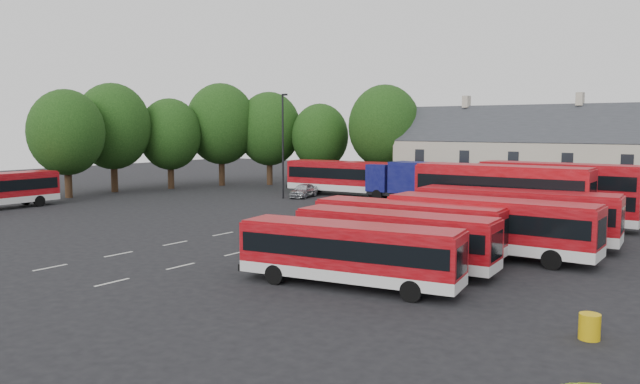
% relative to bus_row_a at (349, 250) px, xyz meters
% --- Properties ---
extents(ground, '(140.00, 140.00, 0.00)m').
position_rel_bus_row_a_xyz_m(ground, '(-14.04, 8.48, -1.66)').
color(ground, black).
rests_on(ground, ground).
extents(lane_markings, '(5.15, 33.80, 0.01)m').
position_rel_bus_row_a_xyz_m(lane_markings, '(-11.54, 10.48, -1.66)').
color(lane_markings, beige).
rests_on(lane_markings, ground).
extents(treeline, '(29.92, 32.59, 12.01)m').
position_rel_bus_row_a_xyz_m(treeline, '(-34.78, 27.84, 5.02)').
color(treeline, black).
rests_on(treeline, ground).
extents(terrace_houses, '(35.70, 7.13, 10.06)m').
position_rel_bus_row_a_xyz_m(terrace_houses, '(-0.04, 38.48, 2.20)').
color(terrace_houses, beige).
rests_on(terrace_houses, ground).
extents(bus_row_a, '(10.03, 3.81, 2.77)m').
position_rel_bus_row_a_xyz_m(bus_row_a, '(0.00, 0.00, 0.00)').
color(bus_row_a, silver).
rests_on(bus_row_a, ground).
extents(bus_row_b, '(10.09, 3.09, 2.81)m').
position_rel_bus_row_a_xyz_m(bus_row_b, '(-0.04, 4.03, 0.02)').
color(bus_row_b, silver).
rests_on(bus_row_b, ground).
extents(bus_row_c, '(10.43, 3.13, 2.91)m').
position_rel_bus_row_a_xyz_m(bus_row_c, '(-1.03, 7.31, 0.08)').
color(bus_row_c, silver).
rests_on(bus_row_c, ground).
extents(bus_row_d, '(11.09, 2.74, 3.13)m').
position_rel_bus_row_a_xyz_m(bus_row_d, '(2.61, 9.64, 0.21)').
color(bus_row_d, silver).
rests_on(bus_row_d, ground).
extents(bus_row_e, '(11.62, 3.70, 3.23)m').
position_rel_bus_row_a_xyz_m(bus_row_e, '(2.52, 13.91, 0.28)').
color(bus_row_e, silver).
rests_on(bus_row_e, ground).
extents(bus_dd_south, '(11.02, 2.84, 4.49)m').
position_rel_bus_row_a_xyz_m(bus_dd_south, '(0.65, 16.68, 0.89)').
color(bus_dd_south, silver).
rests_on(bus_dd_south, ground).
extents(bus_dd_north, '(10.83, 2.74, 4.42)m').
position_rel_bus_row_a_xyz_m(bus_dd_north, '(2.63, 22.34, 0.85)').
color(bus_dd_north, silver).
rests_on(bus_dd_north, ground).
extents(bus_north, '(12.39, 3.56, 3.46)m').
position_rel_bus_row_a_xyz_m(bus_north, '(-20.17, 29.90, 0.42)').
color(bus_north, silver).
rests_on(bus_north, ground).
extents(box_truck, '(8.52, 2.81, 3.71)m').
position_rel_bus_row_a_xyz_m(box_truck, '(-12.10, 29.11, 0.42)').
color(box_truck, black).
rests_on(box_truck, ground).
extents(silver_car, '(2.50, 4.32, 1.38)m').
position_rel_bus_row_a_xyz_m(silver_car, '(-22.59, 26.22, -0.97)').
color(silver_car, '#B5B8BD').
rests_on(silver_car, ground).
extents(grit_bin, '(0.68, 0.68, 0.85)m').
position_rel_bus_row_a_xyz_m(grit_bin, '(10.03, -0.93, -1.24)').
color(grit_bin, gold).
rests_on(grit_bin, ground).
extents(lamppost, '(0.70, 0.35, 10.06)m').
position_rel_bus_row_a_xyz_m(lamppost, '(-23.72, 24.45, 3.70)').
color(lamppost, black).
rests_on(lamppost, ground).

